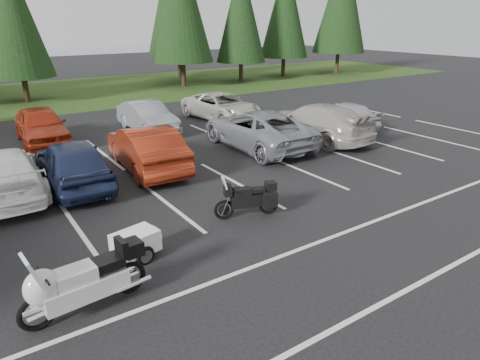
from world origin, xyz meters
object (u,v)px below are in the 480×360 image
Objects in this scene: car_near_6 at (258,129)px; cargo_trailer at (136,245)px; touring_motorcycle at (84,276)px; adventure_motorcycle at (247,196)px; car_near_5 at (146,148)px; car_far_4 at (222,106)px; car_far_2 at (41,126)px; car_far_3 at (147,117)px; car_near_3 at (3,173)px; car_near_8 at (345,114)px; car_near_7 at (315,122)px; car_near_4 at (73,163)px.

car_near_6 is 4.03× the size of cargo_trailer.
adventure_motorcycle is at bearing 13.69° from touring_motorcycle.
car_far_4 is (6.73, 5.61, -0.10)m from car_near_5.
touring_motorcycle reaches higher than cargo_trailer.
car_far_3 is at bearing -4.69° from car_far_2.
car_near_3 is 15.70m from car_near_8.
car_near_5 is 11.02m from car_near_8.
adventure_motorcycle is at bearing -72.06° from car_far_2.
car_far_4 is 16.74m from touring_motorcycle.
touring_motorcycle is (-12.23, -6.68, -0.08)m from car_near_7.
car_far_4 is (9.41, 5.81, -0.09)m from car_near_4.
car_far_3 is at bearing -49.83° from car_near_7.
car_near_4 is at bearing 141.63° from adventure_motorcycle.
car_far_2 is 11.79m from adventure_motorcycle.
adventure_motorcycle is at bearing -5.09° from cargo_trailer.
car_near_8 is at bearing -174.63° from car_near_4.
car_near_6 is 2.14× the size of touring_motorcycle.
car_near_8 is (11.00, 0.53, -0.15)m from car_near_5.
adventure_motorcycle is (-7.33, -5.00, -0.20)m from car_near_7.
car_far_3 is 2.11× the size of adventure_motorcycle.
car_near_8 is (13.68, 0.74, -0.14)m from car_near_4.
cargo_trailer is at bearing 21.86° from car_near_7.
adventure_motorcycle is (-10.30, -5.93, -0.04)m from car_near_8.
car_near_5 is at bearing 179.80° from car_near_3.
car_near_3 is 1.09× the size of car_far_2.
car_far_2 is 13.14m from touring_motorcycle.
car_far_4 is 12.55m from adventure_motorcycle.
car_near_8 is at bearing -55.73° from car_far_4.
car_far_2 is (2.21, 5.84, 0.06)m from car_near_3.
car_near_4 is 11.06m from car_far_4.
car_near_7 reaches higher than car_near_4.
cargo_trailer is 0.70× the size of adventure_motorcycle.
car_near_8 is 9.98m from car_far_3.
car_far_3 is (-2.81, 5.32, -0.09)m from car_near_6.
car_near_3 is 9.79m from car_near_6.
car_near_5 is at bearing 54.09° from touring_motorcycle.
car_near_6 is (9.78, -0.06, 0.06)m from car_near_3.
adventure_motorcycle is (3.38, -5.19, -0.18)m from car_near_4.
car_near_4 is 13.70m from car_near_8.
adventure_motorcycle is at bearing 35.42° from car_near_8.
car_near_5 is 8.76m from car_far_4.
car_near_6 is 9.75m from cargo_trailer.
cargo_trailer is at bearing 69.98° from car_near_5.
car_near_5 is 0.97× the size of car_far_4.
car_near_7 is at bearing 52.85° from adventure_motorcycle.
touring_motorcycle is 1.88× the size of cargo_trailer.
touring_motorcycle is at bearing 79.78° from car_near_4.
car_far_3 is (4.76, -0.58, -0.09)m from car_far_2.
car_near_7 is 1.10× the size of car_far_4.
cargo_trailer is at bearing -135.50° from car_far_4.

